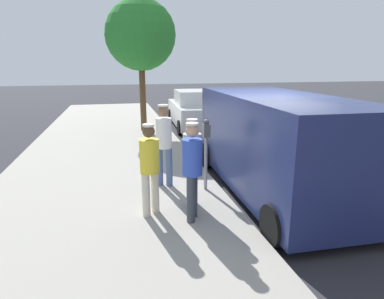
% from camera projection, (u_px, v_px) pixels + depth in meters
% --- Properties ---
extents(ground_plane, '(80.00, 80.00, 0.00)m').
position_uv_depth(ground_plane, '(256.00, 184.00, 7.83)').
color(ground_plane, '#2D2D33').
extents(sidewalk_slab, '(5.00, 32.00, 0.15)m').
position_uv_depth(sidewalk_slab, '(104.00, 194.00, 7.04)').
color(sidewalk_slab, '#9E998E').
rests_on(sidewalk_slab, ground).
extents(parking_meter_near, '(0.14, 0.18, 1.52)m').
position_uv_depth(parking_meter_near, '(206.00, 143.00, 6.87)').
color(parking_meter_near, gray).
rests_on(parking_meter_near, sidewalk_slab).
extents(pedestrian_in_gray, '(0.34, 0.34, 1.67)m').
position_uv_depth(pedestrian_in_gray, '(192.00, 158.00, 6.05)').
color(pedestrian_in_gray, '#4C608C').
rests_on(pedestrian_in_gray, sidewalk_slab).
extents(pedestrian_in_white, '(0.34, 0.34, 1.80)m').
position_uv_depth(pedestrian_in_white, '(164.00, 140.00, 7.08)').
color(pedestrian_in_white, '#4C608C').
rests_on(pedestrian_in_white, sidewalk_slab).
extents(pedestrian_in_blue, '(0.34, 0.34, 1.70)m').
position_uv_depth(pedestrian_in_blue, '(192.00, 166.00, 5.50)').
color(pedestrian_in_blue, '#383D47').
rests_on(pedestrian_in_blue, sidewalk_slab).
extents(pedestrian_in_yellow, '(0.34, 0.34, 1.64)m').
position_uv_depth(pedestrian_in_yellow, '(150.00, 164.00, 5.72)').
color(pedestrian_in_yellow, beige).
rests_on(pedestrian_in_yellow, sidewalk_slab).
extents(parked_van, '(2.23, 5.25, 2.15)m').
position_uv_depth(parked_van, '(275.00, 142.00, 7.05)').
color(parked_van, navy).
rests_on(parked_van, ground).
extents(parked_sedan_behind, '(2.13, 4.48, 1.65)m').
position_uv_depth(parked_sedan_behind, '(194.00, 110.00, 14.73)').
color(parked_sedan_behind, white).
rests_on(parked_sedan_behind, ground).
extents(street_tree, '(2.69, 2.69, 5.03)m').
position_uv_depth(street_tree, '(141.00, 35.00, 12.49)').
color(street_tree, brown).
rests_on(street_tree, sidewalk_slab).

